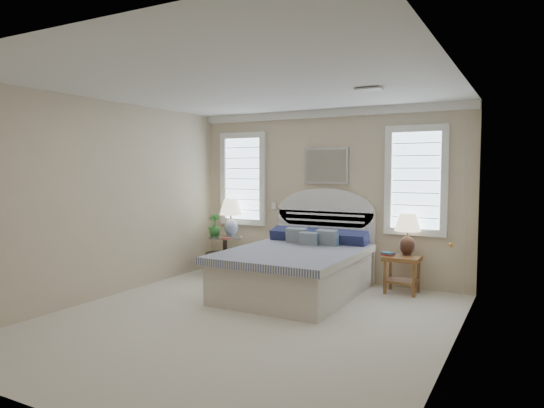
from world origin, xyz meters
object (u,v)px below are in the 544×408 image
at_px(floor_pot, 218,264).
at_px(lamp_right, 408,230).
at_px(lamp_left, 231,214).
at_px(nightstand_right, 402,266).
at_px(bed, 298,266).
at_px(side_table_left, 225,251).

xyz_separation_m(floor_pot, lamp_right, (3.02, 0.41, 0.71)).
distance_m(floor_pot, lamp_right, 3.13).
xyz_separation_m(floor_pot, lamp_left, (0.05, 0.32, 0.82)).
bearing_deg(lamp_left, nightstand_right, -1.09).
bearing_deg(lamp_right, nightstand_right, -102.77).
distance_m(nightstand_right, lamp_left, 3.00).
bearing_deg(bed, lamp_left, 155.40).
xyz_separation_m(side_table_left, lamp_right, (2.98, 0.25, 0.51)).
relative_size(bed, lamp_left, 3.65).
height_order(bed, lamp_right, bed).
bearing_deg(nightstand_right, bed, -151.97).
relative_size(bed, lamp_right, 3.76).
bearing_deg(lamp_left, lamp_right, 1.78).
relative_size(side_table_left, lamp_right, 1.04).
bearing_deg(lamp_right, bed, -147.79).
bearing_deg(side_table_left, lamp_right, 4.75).
relative_size(side_table_left, nightstand_right, 1.19).
height_order(nightstand_right, floor_pot, nightstand_right).
xyz_separation_m(side_table_left, floor_pot, (-0.04, -0.16, -0.20)).
xyz_separation_m(nightstand_right, floor_pot, (-2.99, -0.26, -0.20)).
bearing_deg(side_table_left, lamp_left, 84.06).
relative_size(bed, floor_pot, 5.45).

